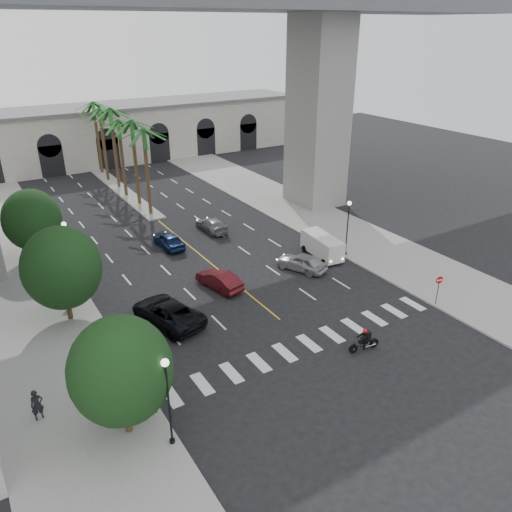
{
  "coord_description": "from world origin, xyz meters",
  "views": [
    {
      "loc": [
        -17.78,
        -23.51,
        19.55
      ],
      "look_at": [
        0.41,
        6.0,
        3.45
      ],
      "focal_mm": 35.0,
      "sensor_mm": 36.0,
      "label": 1
    }
  ],
  "objects": [
    {
      "name": "lamp_post_right",
      "position": [
        11.4,
        8.0,
        3.22
      ],
      "size": [
        0.4,
        0.4,
        5.35
      ],
      "color": "black",
      "rests_on": "ground"
    },
    {
      "name": "car_e",
      "position": [
        -1.78,
        18.43,
        0.76
      ],
      "size": [
        1.91,
        4.49,
        1.52
      ],
      "primitive_type": "imported",
      "rotation": [
        0.0,
        0.0,
        3.17
      ],
      "color": "#0F1E47",
      "rests_on": "ground"
    },
    {
      "name": "palm_f",
      "position": [
        0.2,
        48.0,
        9.46
      ],
      "size": [
        3.2,
        3.2,
        10.7
      ],
      "color": "#47331E",
      "rests_on": "ground"
    },
    {
      "name": "pedestrian_a",
      "position": [
        -16.84,
        0.4,
        1.06
      ],
      "size": [
        0.71,
        0.52,
        1.83
      ],
      "primitive_type": "imported",
      "rotation": [
        0.0,
        0.0,
        0.12
      ],
      "color": "black",
      "rests_on": "sidewalk_left"
    },
    {
      "name": "pedestrian_b",
      "position": [
        -12.0,
        3.82,
        0.91
      ],
      "size": [
        0.82,
        0.68,
        1.52
      ],
      "primitive_type": "imported",
      "rotation": [
        0.0,
        0.0,
        -0.16
      ],
      "color": "black",
      "rests_on": "sidewalk_left"
    },
    {
      "name": "lamp_post_left_near",
      "position": [
        -11.4,
        -5.0,
        3.22
      ],
      "size": [
        0.4,
        0.4,
        5.35
      ],
      "color": "black",
      "rests_on": "ground"
    },
    {
      "name": "car_b",
      "position": [
        -1.5,
        8.62,
        0.74
      ],
      "size": [
        2.47,
        4.71,
        1.48
      ],
      "primitive_type": "imported",
      "rotation": [
        0.0,
        0.0,
        3.35
      ],
      "color": "#511014",
      "rests_on": "ground"
    },
    {
      "name": "do_not_enter_sign",
      "position": [
        11.27,
        -2.58,
        1.82
      ],
      "size": [
        0.6,
        0.18,
        2.51
      ],
      "rotation": [
        0.0,
        0.0,
        -0.25
      ],
      "color": "black",
      "rests_on": "ground"
    },
    {
      "name": "traffic_signal_near",
      "position": [
        -11.3,
        -2.5,
        2.51
      ],
      "size": [
        0.25,
        0.18,
        3.65
      ],
      "color": "black",
      "rests_on": "ground"
    },
    {
      "name": "palm_e",
      "position": [
        -0.1,
        44.0,
        9.19
      ],
      "size": [
        3.2,
        3.2,
        10.4
      ],
      "color": "#47331E",
      "rests_on": "ground"
    },
    {
      "name": "median",
      "position": [
        0.0,
        38.0,
        0.1
      ],
      "size": [
        2.0,
        24.0,
        0.2
      ],
      "primitive_type": "cube",
      "color": "gray",
      "rests_on": "ground"
    },
    {
      "name": "sidewalk_left",
      "position": [
        -15.0,
        15.0,
        0.07
      ],
      "size": [
        8.0,
        100.0,
        0.15
      ],
      "primitive_type": "cube",
      "color": "gray",
      "rests_on": "ground"
    },
    {
      "name": "bridge",
      "position": [
        3.42,
        22.0,
        18.51
      ],
      "size": [
        75.0,
        13.0,
        26.0
      ],
      "color": "gray",
      "rests_on": "ground"
    },
    {
      "name": "sidewalk_right",
      "position": [
        15.0,
        15.0,
        0.07
      ],
      "size": [
        8.0,
        100.0,
        0.15
      ],
      "primitive_type": "cube",
      "color": "gray",
      "rests_on": "ground"
    },
    {
      "name": "motorcycle_rider",
      "position": [
        2.67,
        -4.01,
        0.74
      ],
      "size": [
        2.27,
        0.63,
        1.64
      ],
      "rotation": [
        0.0,
        0.0,
        -0.14
      ],
      "color": "black",
      "rests_on": "ground"
    },
    {
      "name": "ground",
      "position": [
        0.0,
        0.0,
        0.0
      ],
      "size": [
        140.0,
        140.0,
        0.0
      ],
      "primitive_type": "plane",
      "color": "black",
      "rests_on": "ground"
    },
    {
      "name": "car_c",
      "position": [
        -7.09,
        5.94,
        0.85
      ],
      "size": [
        4.31,
        6.66,
        1.71
      ],
      "primitive_type": "imported",
      "rotation": [
        0.0,
        0.0,
        3.4
      ],
      "color": "black",
      "rests_on": "ground"
    },
    {
      "name": "palm_a",
      "position": [
        0.0,
        28.0,
        9.1
      ],
      "size": [
        3.2,
        3.2,
        10.3
      ],
      "color": "#47331E",
      "rests_on": "ground"
    },
    {
      "name": "street_tree_near",
      "position": [
        -13.0,
        -3.0,
        4.02
      ],
      "size": [
        5.2,
        5.2,
        6.89
      ],
      "color": "#382616",
      "rests_on": "ground"
    },
    {
      "name": "palm_b",
      "position": [
        0.1,
        32.0,
        9.37
      ],
      "size": [
        3.2,
        3.2,
        10.6
      ],
      "color": "#47331E",
      "rests_on": "ground"
    },
    {
      "name": "pier_building",
      "position": [
        0.0,
        55.0,
        4.27
      ],
      "size": [
        71.0,
        10.5,
        8.5
      ],
      "color": "silver",
      "rests_on": "ground"
    },
    {
      "name": "palm_d",
      "position": [
        0.15,
        40.0,
        9.65
      ],
      "size": [
        3.2,
        3.2,
        10.9
      ],
      "color": "#47331E",
      "rests_on": "ground"
    },
    {
      "name": "palm_c",
      "position": [
        -0.2,
        36.0,
        8.91
      ],
      "size": [
        3.2,
        3.2,
        10.1
      ],
      "color": "#47331E",
      "rests_on": "ground"
    },
    {
      "name": "lamp_post_left_far",
      "position": [
        -11.4,
        16.0,
        3.22
      ],
      "size": [
        0.4,
        0.4,
        5.35
      ],
      "color": "black",
      "rests_on": "ground"
    },
    {
      "name": "street_tree_mid",
      "position": [
        -13.0,
        10.0,
        4.21
      ],
      "size": [
        5.44,
        5.44,
        7.21
      ],
      "color": "#382616",
      "rests_on": "ground"
    },
    {
      "name": "car_a",
      "position": [
        6.19,
        7.75,
        0.76
      ],
      "size": [
        3.46,
        4.84,
        1.53
      ],
      "primitive_type": "imported",
      "rotation": [
        0.0,
        0.0,
        3.55
      ],
      "color": "#A4A3A7",
      "rests_on": "ground"
    },
    {
      "name": "cargo_van",
      "position": [
        9.42,
        8.98,
        1.14
      ],
      "size": [
        2.33,
        4.95,
        2.04
      ],
      "rotation": [
        0.0,
        0.0,
        -0.1
      ],
      "color": "silver",
      "rests_on": "ground"
    },
    {
      "name": "traffic_signal_far",
      "position": [
        -11.3,
        1.5,
        2.51
      ],
      "size": [
        0.25,
        0.18,
        3.65
      ],
      "color": "black",
      "rests_on": "ground"
    },
    {
      "name": "car_d",
      "position": [
        3.67,
        20.07,
        0.68
      ],
      "size": [
        1.98,
        4.7,
        1.35
      ],
      "primitive_type": "imported",
      "rotation": [
        0.0,
        0.0,
        3.16
      ],
      "color": "slate",
      "rests_on": "ground"
    },
    {
      "name": "street_tree_far",
      "position": [
        -13.0,
        22.0,
        3.9
      ],
      "size": [
        5.04,
        5.04,
        6.68
      ],
      "color": "#382616",
      "rests_on": "ground"
    }
  ]
}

